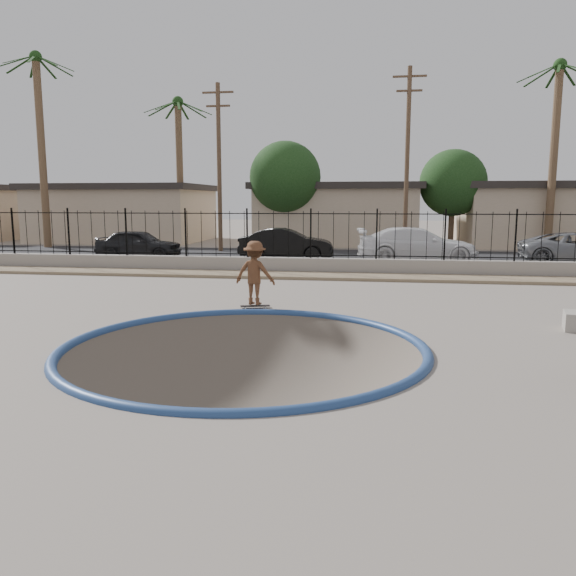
# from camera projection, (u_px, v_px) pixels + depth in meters

# --- Properties ---
(ground) EXTENTS (120.00, 120.00, 2.20)m
(ground) POSITION_uv_depth(u_px,v_px,m) (315.00, 294.00, 23.57)
(ground) COLOR gray
(ground) RESTS_ON ground
(bowl_pit) EXTENTS (6.84, 6.84, 1.80)m
(bowl_pit) POSITION_uv_depth(u_px,v_px,m) (244.00, 348.00, 10.71)
(bowl_pit) COLOR #50473D
(bowl_pit) RESTS_ON ground
(coping_ring) EXTENTS (7.04, 7.04, 0.20)m
(coping_ring) POSITION_uv_depth(u_px,v_px,m) (244.00, 348.00, 10.71)
(coping_ring) COLOR navy
(coping_ring) RESTS_ON ground
(rock_strip) EXTENTS (42.00, 1.60, 0.11)m
(rock_strip) POSITION_uv_depth(u_px,v_px,m) (307.00, 276.00, 20.66)
(rock_strip) COLOR #9C8966
(rock_strip) RESTS_ON ground
(retaining_wall) EXTENTS (42.00, 0.45, 0.60)m
(retaining_wall) POSITION_uv_depth(u_px,v_px,m) (311.00, 266.00, 21.70)
(retaining_wall) COLOR gray
(retaining_wall) RESTS_ON ground
(fence) EXTENTS (40.00, 0.04, 1.80)m
(fence) POSITION_uv_depth(u_px,v_px,m) (311.00, 235.00, 21.51)
(fence) COLOR black
(fence) RESTS_ON retaining_wall
(street) EXTENTS (90.00, 8.00, 0.04)m
(street) POSITION_uv_depth(u_px,v_px,m) (325.00, 256.00, 28.29)
(street) COLOR black
(street) RESTS_ON ground
(house_west) EXTENTS (11.60, 8.60, 3.90)m
(house_west) POSITION_uv_depth(u_px,v_px,m) (125.00, 213.00, 39.51)
(house_west) COLOR tan
(house_west) RESTS_ON ground
(house_center) EXTENTS (10.60, 8.60, 3.90)m
(house_center) POSITION_uv_depth(u_px,v_px,m) (338.00, 213.00, 37.26)
(house_center) COLOR tan
(house_center) RESTS_ON ground
(house_east) EXTENTS (12.60, 8.60, 3.90)m
(house_east) POSITION_uv_depth(u_px,v_px,m) (561.00, 214.00, 35.17)
(house_east) COLOR tan
(house_east) RESTS_ON ground
(palm_left) EXTENTS (2.30, 2.30, 11.30)m
(palm_left) POSITION_uv_depth(u_px,v_px,m) (39.00, 111.00, 32.54)
(palm_left) COLOR brown
(palm_left) RESTS_ON ground
(palm_mid) EXTENTS (2.30, 2.30, 9.30)m
(palm_mid) POSITION_uv_depth(u_px,v_px,m) (179.00, 139.00, 35.59)
(palm_mid) COLOR brown
(palm_mid) RESTS_ON ground
(palm_right) EXTENTS (2.30, 2.30, 10.30)m
(palm_right) POSITION_uv_depth(u_px,v_px,m) (557.00, 116.00, 30.25)
(palm_right) COLOR brown
(palm_right) RESTS_ON ground
(utility_pole_left) EXTENTS (1.70, 0.24, 9.00)m
(utility_pole_left) POSITION_uv_depth(u_px,v_px,m) (219.00, 165.00, 30.42)
(utility_pole_left) COLOR #473323
(utility_pole_left) RESTS_ON ground
(utility_pole_mid) EXTENTS (1.70, 0.24, 9.50)m
(utility_pole_mid) POSITION_uv_depth(u_px,v_px,m) (407.00, 158.00, 28.88)
(utility_pole_mid) COLOR #473323
(utility_pole_mid) RESTS_ON ground
(street_tree_left) EXTENTS (4.32, 4.32, 6.36)m
(street_tree_left) POSITION_uv_depth(u_px,v_px,m) (285.00, 177.00, 33.95)
(street_tree_left) COLOR #473323
(street_tree_left) RESTS_ON ground
(street_tree_mid) EXTENTS (3.96, 3.96, 5.83)m
(street_tree_mid) POSITION_uv_depth(u_px,v_px,m) (453.00, 183.00, 33.49)
(street_tree_mid) COLOR #473323
(street_tree_mid) RESTS_ON ground
(skater) EXTENTS (1.16, 0.79, 1.66)m
(skater) POSITION_uv_depth(u_px,v_px,m) (255.00, 277.00, 14.58)
(skater) COLOR brown
(skater) RESTS_ON ground
(skateboard) EXTENTS (0.79, 0.41, 0.07)m
(skateboard) POSITION_uv_depth(u_px,v_px,m) (255.00, 306.00, 14.70)
(skateboard) COLOR black
(skateboard) RESTS_ON ground
(car_a) EXTENTS (4.09, 1.69, 1.39)m
(car_a) POSITION_uv_depth(u_px,v_px,m) (139.00, 244.00, 27.18)
(car_a) COLOR black
(car_a) RESTS_ON street
(car_b) EXTENTS (4.53, 1.84, 1.46)m
(car_b) POSITION_uv_depth(u_px,v_px,m) (286.00, 244.00, 26.47)
(car_b) COLOR black
(car_b) RESTS_ON street
(car_c) EXTENTS (5.52, 2.55, 1.56)m
(car_c) POSITION_uv_depth(u_px,v_px,m) (417.00, 245.00, 25.38)
(car_c) COLOR white
(car_c) RESTS_ON street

